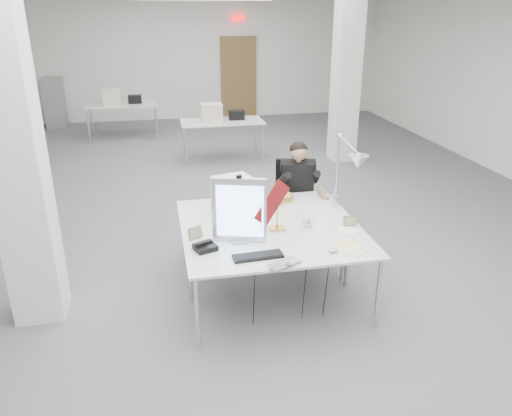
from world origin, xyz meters
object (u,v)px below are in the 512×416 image
Objects in this scene: seated_person at (298,177)px; beige_monitor at (234,195)px; desk_main at (281,247)px; laptop at (288,266)px; architect_lamp at (346,176)px; desk_phone at (205,247)px; monitor at (239,210)px; office_chair at (296,208)px; bankers_lamp at (277,214)px.

seated_person is 2.11× the size of beige_monitor.
seated_person is (0.58, 1.48, 0.16)m from desk_main.
architect_lamp is (0.89, 1.04, 0.41)m from laptop.
desk_phone is (-1.29, -1.42, -0.12)m from seated_person.
laptop is at bearing -136.82° from architect_lamp.
architect_lamp is (0.27, -0.86, 0.28)m from seated_person.
monitor is 0.47m from desk_phone.
bankers_lamp is (-0.53, -1.16, 0.44)m from office_chair.
seated_person reaches higher than bankers_lamp.
bankers_lamp is 1.70× the size of desk_phone.
bankers_lamp is at bearing -74.57° from beige_monitor.
architect_lamp is (0.80, 0.26, 0.26)m from bankers_lamp.
office_chair is at bearing 18.13° from beige_monitor.
laptop is 0.82m from desk_phone.
office_chair is 1.17m from architect_lamp.
seated_person is at bearing 101.11° from architect_lamp.
beige_monitor is (-0.30, 0.92, 0.20)m from desk_main.
office_chair is 1.98m from desk_phone.
architect_lamp reaches higher than beige_monitor.
bankers_lamp reaches higher than laptop.
desk_main is 5.68× the size of laptop.
monitor reaches higher than beige_monitor.
seated_person is 1.04m from beige_monitor.
architect_lamp reaches higher than seated_person.
bankers_lamp reaches higher than office_chair.
monitor is at bearing 90.95° from laptop.
desk_main is 0.52m from monitor.
architect_lamp reaches higher than monitor.
monitor is 0.48m from bankers_lamp.
monitor is at bearing 0.33° from desk_phone.
office_chair is at bearing 100.21° from architect_lamp.
monitor is 2.00× the size of laptop.
architect_lamp reaches higher than desk_main.
desk_main is 0.42m from laptop.
laptop is at bearing -95.81° from desk_main.
laptop is at bearing -45.61° from monitor.
seated_person is 2.00m from laptop.
laptop is 1.43m from architect_lamp.
bankers_lamp is at bearing -104.39° from office_chair.
monitor is (-0.95, -1.35, 0.59)m from office_chair.
beige_monitor is (-0.88, -0.61, 0.46)m from office_chair.
monitor is at bearing -179.67° from bankers_lamp.
seated_person is 1.23m from bankers_lamp.
architect_lamp reaches higher than desk_phone.
beige_monitor is at bearing -137.33° from seated_person.
seated_person is 2.65× the size of laptop.
laptop is at bearing -121.27° from bankers_lamp.
office_chair is at bearing 69.11° from desk_main.
desk_main is 1.60m from seated_person.
beige_monitor reaches higher than desk_main.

